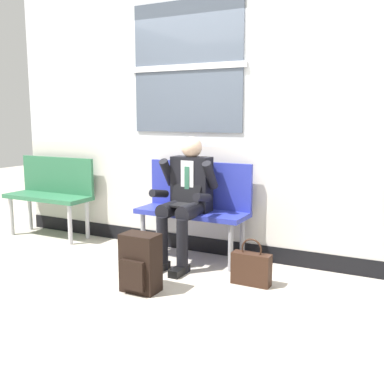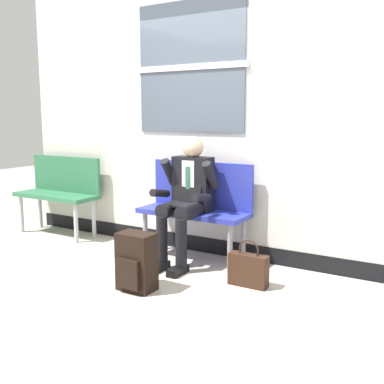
{
  "view_description": "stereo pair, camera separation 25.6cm",
  "coord_description": "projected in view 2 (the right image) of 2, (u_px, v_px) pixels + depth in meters",
  "views": [
    {
      "loc": [
        1.91,
        -3.78,
        1.47
      ],
      "look_at": [
        -0.11,
        0.06,
        0.75
      ],
      "focal_mm": 42.78,
      "sensor_mm": 36.0,
      "label": 1
    },
    {
      "loc": [
        2.13,
        -3.66,
        1.47
      ],
      "look_at": [
        -0.11,
        0.06,
        0.75
      ],
      "focal_mm": 42.78,
      "sensor_mm": 36.0,
      "label": 2
    }
  ],
  "objects": [
    {
      "name": "person_seated",
      "position": [
        186.0,
        196.0,
        4.53
      ],
      "size": [
        0.57,
        0.7,
        1.27
      ],
      "color": "black",
      "rests_on": "ground"
    },
    {
      "name": "bench_empty",
      "position": [
        60.0,
        189.0,
        5.73
      ],
      "size": [
        1.12,
        0.42,
        0.97
      ],
      "color": "#2D6B47",
      "rests_on": "ground"
    },
    {
      "name": "ground_plane",
      "position": [
        198.0,
        270.0,
        4.42
      ],
      "size": [
        18.0,
        18.0,
        0.0
      ],
      "primitive_type": "plane",
      "color": "#B2A899"
    },
    {
      "name": "station_wall",
      "position": [
        228.0,
        111.0,
        4.69
      ],
      "size": [
        5.45,
        0.16,
        3.05
      ],
      "color": "silver",
      "rests_on": "ground"
    },
    {
      "name": "backpack",
      "position": [
        136.0,
        262.0,
        3.88
      ],
      "size": [
        0.31,
        0.24,
        0.5
      ],
      "color": "black",
      "rests_on": "ground"
    },
    {
      "name": "bench_with_person",
      "position": [
        197.0,
        203.0,
        4.72
      ],
      "size": [
        1.16,
        0.42,
        1.0
      ],
      "color": "#28339E",
      "rests_on": "ground"
    },
    {
      "name": "handbag",
      "position": [
        248.0,
        269.0,
        3.99
      ],
      "size": [
        0.35,
        0.12,
        0.42
      ],
      "color": "#331E14",
      "rests_on": "ground"
    }
  ]
}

